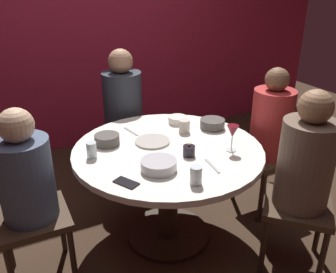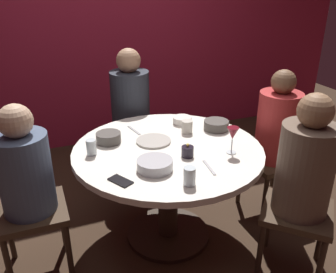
# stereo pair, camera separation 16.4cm
# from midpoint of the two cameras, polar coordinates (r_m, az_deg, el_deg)

# --- Properties ---
(ground_plane) EXTENTS (8.00, 8.00, 0.00)m
(ground_plane) POSITION_cam_midpoint_polar(r_m,az_deg,el_deg) (2.75, 1.78, -15.43)
(ground_plane) COLOR #382619
(back_wall) EXTENTS (6.00, 0.10, 2.60)m
(back_wall) POSITION_cam_midpoint_polar(r_m,az_deg,el_deg) (3.94, -9.47, 17.33)
(back_wall) COLOR maroon
(back_wall) RESTS_ON ground
(dining_table) EXTENTS (1.26, 1.26, 0.72)m
(dining_table) POSITION_cam_midpoint_polar(r_m,az_deg,el_deg) (2.43, 1.94, -5.20)
(dining_table) COLOR silver
(dining_table) RESTS_ON ground
(seated_diner_left) EXTENTS (0.40, 0.40, 1.14)m
(seated_diner_left) POSITION_cam_midpoint_polar(r_m,az_deg,el_deg) (2.20, -19.86, -5.87)
(seated_diner_left) COLOR #3F2D1E
(seated_diner_left) RESTS_ON ground
(seated_diner_back) EXTENTS (0.40, 0.40, 1.22)m
(seated_diner_back) POSITION_cam_midpoint_polar(r_m,az_deg,el_deg) (3.10, -4.53, 5.30)
(seated_diner_back) COLOR #3F2D1E
(seated_diner_back) RESTS_ON ground
(seated_diner_right) EXTENTS (0.40, 0.40, 1.16)m
(seated_diner_right) POSITION_cam_midpoint_polar(r_m,az_deg,el_deg) (2.80, 18.68, 1.14)
(seated_diner_right) COLOR #3F2D1E
(seated_diner_right) RESTS_ON ground
(seated_diner_front_right) EXTENTS (0.57, 0.57, 1.20)m
(seated_diner_front_right) POSITION_cam_midpoint_polar(r_m,az_deg,el_deg) (2.22, 23.02, -5.09)
(seated_diner_front_right) COLOR #3F2D1E
(seated_diner_front_right) RESTS_ON ground
(candle_holder) EXTENTS (0.08, 0.08, 0.09)m
(candle_holder) POSITION_cam_midpoint_polar(r_m,az_deg,el_deg) (2.23, 5.25, -2.43)
(candle_holder) COLOR black
(candle_holder) RESTS_ON dining_table
(wine_glass) EXTENTS (0.08, 0.08, 0.18)m
(wine_glass) POSITION_cam_midpoint_polar(r_m,az_deg,el_deg) (2.28, 12.33, 0.29)
(wine_glass) COLOR silver
(wine_glass) RESTS_ON dining_table
(dinner_plate) EXTENTS (0.24, 0.24, 0.01)m
(dinner_plate) POSITION_cam_midpoint_polar(r_m,az_deg,el_deg) (2.43, -0.40, -0.75)
(dinner_plate) COLOR #B2ADA3
(dinner_plate) RESTS_ON dining_table
(cell_phone) EXTENTS (0.13, 0.16, 0.01)m
(cell_phone) POSITION_cam_midpoint_polar(r_m,az_deg,el_deg) (1.98, -5.25, -7.12)
(cell_phone) COLOR black
(cell_phone) RESTS_ON dining_table
(bowl_serving_large) EXTENTS (0.21, 0.21, 0.06)m
(bowl_serving_large) POSITION_cam_midpoint_polar(r_m,az_deg,el_deg) (2.08, 0.14, -4.57)
(bowl_serving_large) COLOR #B7B7BC
(bowl_serving_large) RESTS_ON dining_table
(bowl_salad_center) EXTENTS (0.18, 0.18, 0.07)m
(bowl_salad_center) POSITION_cam_midpoint_polar(r_m,az_deg,el_deg) (2.65, 9.47, 1.78)
(bowl_salad_center) COLOR #4C4742
(bowl_salad_center) RESTS_ON dining_table
(bowl_small_white) EXTENTS (0.17, 0.17, 0.07)m
(bowl_small_white) POSITION_cam_midpoint_polar(r_m,az_deg,el_deg) (2.43, -7.59, -0.22)
(bowl_small_white) COLOR #4C4742
(bowl_small_white) RESTS_ON dining_table
(bowl_sauce_side) EXTENTS (0.14, 0.14, 0.05)m
(bowl_sauce_side) POSITION_cam_midpoint_polar(r_m,az_deg,el_deg) (2.74, 4.00, 2.61)
(bowl_sauce_side) COLOR silver
(bowl_sauce_side) RESTS_ON dining_table
(cup_near_candle) EXTENTS (0.07, 0.07, 0.10)m
(cup_near_candle) POSITION_cam_midpoint_polar(r_m,az_deg,el_deg) (1.93, 5.92, -6.38)
(cup_near_candle) COLOR silver
(cup_near_candle) RESTS_ON dining_table
(cup_by_left_diner) EXTENTS (0.08, 0.08, 0.09)m
(cup_by_left_diner) POSITION_cam_midpoint_polar(r_m,az_deg,el_deg) (2.57, 4.90, 1.55)
(cup_by_left_diner) COLOR beige
(cup_by_left_diner) RESTS_ON dining_table
(cup_by_right_diner) EXTENTS (0.06, 0.06, 0.10)m
(cup_by_right_diner) POSITION_cam_midpoint_polar(r_m,az_deg,el_deg) (2.28, -10.15, -1.75)
(cup_by_right_diner) COLOR silver
(cup_by_right_diner) RESTS_ON dining_table
(fork_near_plate) EXTENTS (0.04, 0.18, 0.01)m
(fork_near_plate) POSITION_cam_midpoint_polar(r_m,az_deg,el_deg) (2.13, 8.81, -4.95)
(fork_near_plate) COLOR #B7B7BC
(fork_near_plate) RESTS_ON dining_table
(knife_near_plate) EXTENTS (0.05, 0.18, 0.01)m
(knife_near_plate) POSITION_cam_midpoint_polar(r_m,az_deg,el_deg) (2.61, -3.65, 0.97)
(knife_near_plate) COLOR #B7B7BC
(knife_near_plate) RESTS_ON dining_table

